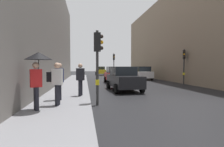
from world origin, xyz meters
The scene contains 15 objects.
ground_plane centered at (0.00, 0.00, 0.00)m, with size 120.00×120.00×0.00m, color black.
sidewalk_kerb centered at (-6.14, 6.00, 0.08)m, with size 2.61×40.00×0.16m, color gray.
building_facade_right centered at (10.83, 12.37, 5.39)m, with size 12.00×34.99×10.79m, color gray.
traffic_light_near_left centered at (-4.51, 0.00, 2.34)m, with size 0.43×0.24×3.38m.
traffic_light_mid_street centered at (4.52, 8.25, 2.39)m, with size 0.36×0.45×3.46m.
traffic_light_far_median centered at (-0.85, 18.00, 2.54)m, with size 0.25×0.44×3.68m.
car_silver_hatchback centered at (2.33, 20.92, 0.88)m, with size 2.13×4.26×1.76m.
car_dark_suv centered at (-2.26, 4.81, 0.88)m, with size 2.21×4.30×1.76m.
car_white_compact centered at (2.54, 15.04, 0.88)m, with size 2.15×4.27×1.76m.
car_yellow_taxi centered at (-1.83, 29.14, 0.88)m, with size 2.04×4.21×1.76m.
car_red_sedan centered at (-1.90, 10.49, 0.88)m, with size 2.14×4.26×1.76m.
pedestrian_with_umbrella centered at (-6.81, -1.20, 1.84)m, with size 1.00×1.00×2.14m.
pedestrian_with_grey_backpack centered at (-6.35, 0.77, 1.16)m, with size 0.64×0.38×1.77m.
pedestrian_with_black_backpack centered at (-6.26, -0.50, 1.16)m, with size 0.63×0.36×1.77m.
pedestrian_in_dark_coat centered at (-5.34, 1.85, 1.13)m, with size 0.46×0.37×1.77m.
Camera 1 is at (-5.10, -8.18, 1.77)m, focal length 28.97 mm.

